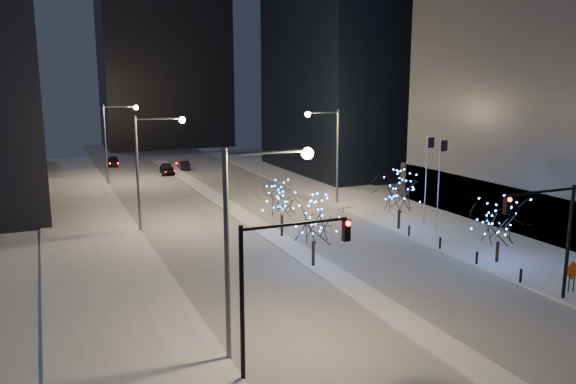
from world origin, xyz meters
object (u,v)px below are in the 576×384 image
street_lamp_w_mid (149,157)px  traffic_signal_east (551,226)px  street_lamp_w_near (249,223)px  holiday_tree_plaza_far (400,192)px  street_lamp_w_far (114,133)px  holiday_tree_median_near (314,220)px  car_mid (184,165)px  holiday_tree_median_far (282,200)px  holiday_tree_plaza_near (500,222)px  car_far (112,162)px  construction_sign (572,273)px  car_near (167,169)px  traffic_signal_west (276,272)px  street_lamp_east (330,144)px

street_lamp_w_mid → traffic_signal_east: 31.60m
street_lamp_w_near → holiday_tree_plaza_far: street_lamp_w_near is taller
street_lamp_w_far → holiday_tree_median_near: 40.62m
street_lamp_w_near → holiday_tree_plaza_far: (19.73, 16.35, -3.10)m
street_lamp_w_far → car_mid: street_lamp_w_far is taller
traffic_signal_east → holiday_tree_median_far: traffic_signal_east is taller
holiday_tree_plaza_near → car_far: bearing=108.0°
holiday_tree_plaza_near → holiday_tree_plaza_far: holiday_tree_plaza_far is taller
car_far → construction_sign: (19.31, -66.24, 0.67)m
car_near → street_lamp_w_near: bearing=-91.8°
traffic_signal_west → car_far: 67.86m
street_lamp_east → car_near: bearing=113.5°
traffic_signal_west → holiday_tree_median_near: bearing=57.3°
street_lamp_east → car_mid: street_lamp_east is taller
street_lamp_w_near → holiday_tree_median_far: street_lamp_w_near is taller
traffic_signal_east → construction_sign: bearing=10.1°
car_mid → holiday_tree_plaza_far: holiday_tree_plaza_far is taller
traffic_signal_east → construction_sign: size_ratio=3.55×
street_lamp_east → car_near: (-11.58, 26.61, -5.67)m
street_lamp_east → holiday_tree_plaza_near: size_ratio=2.05×
car_mid → holiday_tree_plaza_near: (10.27, -52.12, 2.43)m
holiday_tree_median_near → street_lamp_w_far: bearing=102.0°
street_lamp_east → holiday_tree_plaza_far: 12.06m
holiday_tree_median_near → street_lamp_east: bearing=59.0°
traffic_signal_east → car_far: bearing=103.9°
holiday_tree_plaza_far → construction_sign: holiday_tree_plaza_far is taller
car_mid → holiday_tree_median_near: bearing=91.1°
holiday_tree_median_far → holiday_tree_plaza_near: holiday_tree_plaza_near is taller
holiday_tree_median_far → traffic_signal_west: bearing=-113.7°
street_lamp_w_near → construction_sign: size_ratio=5.06×
construction_sign → traffic_signal_east: bearing=-156.6°
traffic_signal_east → holiday_tree_median_near: (-9.44, 11.38, -1.30)m
traffic_signal_east → car_far: (-16.53, 66.73, -4.09)m
street_lamp_w_near → car_near: street_lamp_w_near is taller
car_near → car_far: (-6.09, 11.12, -0.11)m
traffic_signal_west → holiday_tree_plaza_near: 21.85m
traffic_signal_east → holiday_tree_plaza_near: bearing=66.6°
car_far → holiday_tree_plaza_far: size_ratio=0.88×
holiday_tree_plaza_far → traffic_signal_west: bearing=-136.3°
car_far → holiday_tree_median_near: 55.87m
street_lamp_east → holiday_tree_plaza_near: 22.50m
street_lamp_w_far → holiday_tree_plaza_far: bearing=-59.6°
holiday_tree_median_far → holiday_tree_plaza_near: (11.39, -12.49, -0.12)m
traffic_signal_west → holiday_tree_plaza_far: traffic_signal_west is taller
street_lamp_w_near → street_lamp_w_mid: (0.00, 25.00, 0.00)m
car_near → car_far: car_near is taller
car_far → street_lamp_w_mid: bearing=-83.5°
street_lamp_w_mid → car_mid: 35.09m
street_lamp_w_mid → traffic_signal_west: 27.06m
street_lamp_w_near → car_mid: size_ratio=2.52×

